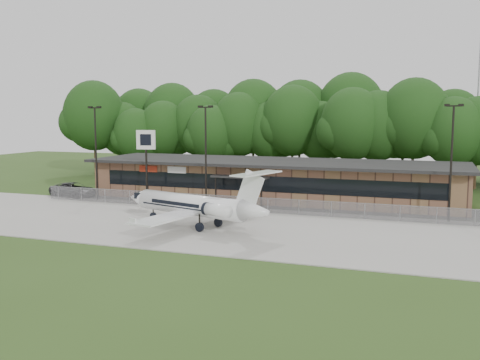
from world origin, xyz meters
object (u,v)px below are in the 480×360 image
at_px(terminal, 274,179).
at_px(business_jet, 196,206).
at_px(pole_sign, 146,147).
at_px(suv, 73,190).

bearing_deg(terminal, business_jet, -95.53).
relative_size(terminal, pole_sign, 5.32).
xyz_separation_m(business_jet, pole_sign, (-10.31, 10.03, 4.07)).
height_order(business_jet, suv, business_jet).
xyz_separation_m(business_jet, suv, (-20.33, 10.86, -1.03)).
xyz_separation_m(suv, pole_sign, (10.03, -0.83, 5.09)).
distance_m(business_jet, suv, 23.07).
bearing_deg(suv, terminal, -63.04).
distance_m(suv, pole_sign, 11.28).
bearing_deg(pole_sign, business_jet, -57.44).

